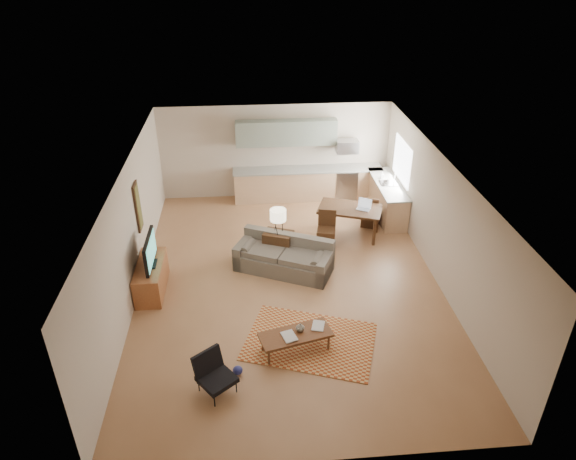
{
  "coord_description": "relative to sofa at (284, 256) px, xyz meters",
  "views": [
    {
      "loc": [
        -0.82,
        -9.26,
        6.58
      ],
      "look_at": [
        0.0,
        0.3,
        1.15
      ],
      "focal_mm": 32.0,
      "sensor_mm": 36.0,
      "label": 1
    }
  ],
  "objects": [
    {
      "name": "sofa",
      "position": [
        0.0,
        0.0,
        0.0
      ],
      "size": [
        2.45,
        1.83,
        0.78
      ],
      "primitive_type": null,
      "rotation": [
        0.0,
        0.0,
        -0.43
      ],
      "color": "#5E564B",
      "rests_on": "floor"
    },
    {
      "name": "console_table",
      "position": [
        -0.09,
        0.42,
        -0.01
      ],
      "size": [
        0.76,
        0.64,
        0.76
      ],
      "primitive_type": null,
      "rotation": [
        0.0,
        0.0,
        -0.38
      ],
      "color": "#341E10",
      "rests_on": "floor"
    },
    {
      "name": "tv_credenza",
      "position": [
        -2.87,
        -0.52,
        -0.07
      ],
      "size": [
        0.54,
        1.41,
        0.65
      ],
      "primitive_type": null,
      "color": "brown",
      "rests_on": "floor"
    },
    {
      "name": "rug",
      "position": [
        0.31,
        -2.44,
        -0.38
      ],
      "size": [
        2.76,
        2.31,
        0.02
      ],
      "primitive_type": "cube",
      "rotation": [
        0.0,
        0.0,
        -0.34
      ],
      "color": "#9B3817",
      "rests_on": "floor"
    },
    {
      "name": "dining_table",
      "position": [
        1.78,
        1.46,
        -0.0
      ],
      "size": [
        1.75,
        1.35,
        0.78
      ],
      "primitive_type": null,
      "rotation": [
        0.0,
        0.0,
        -0.34
      ],
      "color": "#341E10",
      "rests_on": "floor"
    },
    {
      "name": "soap_bottle",
      "position": [
        2.91,
        2.85,
        0.62
      ],
      "size": [
        0.09,
        0.09,
        0.19
      ],
      "primitive_type": "imported",
      "rotation": [
        0.0,
        0.0,
        -0.03
      ],
      "color": "beige",
      "rests_on": "kitchen_counter_right"
    },
    {
      "name": "coffee_table",
      "position": [
        0.01,
        -2.64,
        -0.19
      ],
      "size": [
        1.41,
        0.85,
        0.4
      ],
      "primitive_type": null,
      "rotation": [
        0.0,
        0.0,
        0.26
      ],
      "color": "#532C15",
      "rests_on": "floor"
    },
    {
      "name": "triptych",
      "position": [
        -0.02,
        3.99,
        1.36
      ],
      "size": [
        1.7,
        0.04,
        0.5
      ],
      "primitive_type": null,
      "color": "beige",
      "rests_on": "room"
    },
    {
      "name": "upper_cabinets",
      "position": [
        0.38,
        3.85,
        1.56
      ],
      "size": [
        2.8,
        0.34,
        0.7
      ],
      "primitive_type": "cube",
      "color": "gray",
      "rests_on": "room"
    },
    {
      "name": "book_b",
      "position": [
        0.34,
        -2.45,
        0.01
      ],
      "size": [
        0.38,
        0.42,
        0.02
      ],
      "primitive_type": "imported",
      "rotation": [
        0.0,
        0.0,
        -0.28
      ],
      "color": "navy",
      "rests_on": "coffee_table"
    },
    {
      "name": "armchair",
      "position": [
        -1.38,
        -3.52,
        -0.04
      ],
      "size": [
        0.87,
        0.87,
        0.71
      ],
      "primitive_type": null,
      "rotation": [
        0.0,
        0.0,
        0.66
      ],
      "color": "black",
      "rests_on": "floor"
    },
    {
      "name": "laptop",
      "position": [
        2.09,
        1.35,
        0.51
      ],
      "size": [
        0.41,
        0.38,
        0.25
      ],
      "primitive_type": null,
      "rotation": [
        0.0,
        0.0,
        -0.52
      ],
      "color": "#A5A8AD",
      "rests_on": "dining_table"
    },
    {
      "name": "dining_chair_near",
      "position": [
        1.12,
        0.98,
        0.06
      ],
      "size": [
        0.52,
        0.54,
        0.91
      ],
      "primitive_type": null,
      "rotation": [
        0.0,
        0.0,
        -0.22
      ],
      "color": "#341E10",
      "rests_on": "floor"
    },
    {
      "name": "book_a",
      "position": [
        -0.23,
        -2.76,
        0.02
      ],
      "size": [
        0.41,
        0.45,
        0.03
      ],
      "primitive_type": "imported",
      "rotation": [
        0.0,
        0.0,
        0.31
      ],
      "color": "maroon",
      "rests_on": "coffee_table"
    },
    {
      "name": "kitchen_range",
      "position": [
        2.08,
        3.7,
        0.06
      ],
      "size": [
        0.62,
        0.62,
        0.9
      ],
      "primitive_type": "cube",
      "color": "#A5A8AD",
      "rests_on": "ground"
    },
    {
      "name": "dining_chair_far",
      "position": [
        2.44,
        1.93,
        0.05
      ],
      "size": [
        0.55,
        0.56,
        0.87
      ],
      "primitive_type": null,
      "rotation": [
        0.0,
        0.0,
        2.75
      ],
      "color": "#341E10",
      "rests_on": "floor"
    },
    {
      "name": "kitchen_counter_right",
      "position": [
        3.01,
        2.52,
        0.07
      ],
      "size": [
        0.64,
        2.26,
        0.92
      ],
      "primitive_type": null,
      "color": "tan",
      "rests_on": "ground"
    },
    {
      "name": "wall_art_left",
      "position": [
        -3.13,
        0.42,
        1.16
      ],
      "size": [
        0.06,
        0.42,
        1.1
      ],
      "primitive_type": null,
      "color": "olive",
      "rests_on": "room"
    },
    {
      "name": "kitchen_microwave",
      "position": [
        2.08,
        3.72,
        1.16
      ],
      "size": [
        0.62,
        0.4,
        0.35
      ],
      "primitive_type": "cube",
      "color": "#A5A8AD",
      "rests_on": "room"
    },
    {
      "name": "vase",
      "position": [
        0.1,
        -2.57,
        0.08
      ],
      "size": [
        0.19,
        0.19,
        0.17
      ],
      "primitive_type": "imported",
      "rotation": [
        0.0,
        0.0,
        0.11
      ],
      "color": "black",
      "rests_on": "coffee_table"
    },
    {
      "name": "room",
      "position": [
        0.08,
        -0.48,
        0.96
      ],
      "size": [
        9.0,
        9.0,
        9.0
      ],
      "color": "#9C6A45",
      "rests_on": "ground"
    },
    {
      "name": "table_lamp",
      "position": [
        -0.09,
        0.42,
        0.67
      ],
      "size": [
        0.48,
        0.48,
        0.6
      ],
      "primitive_type": null,
      "rotation": [
        0.0,
        0.0,
        -0.41
      ],
      "color": "beige",
      "rests_on": "console_table"
    },
    {
      "name": "kitchen_counter_back",
      "position": [
        0.98,
        3.7,
        0.07
      ],
      "size": [
        4.26,
        0.64,
        0.92
      ],
      "primitive_type": null,
      "color": "tan",
      "rests_on": "ground"
    },
    {
      "name": "tv",
      "position": [
        -2.82,
        -0.52,
        0.59
      ],
      "size": [
        0.11,
        1.09,
        0.65
      ],
      "primitive_type": null,
      "color": "black",
      "rests_on": "tv_credenza"
    },
    {
      "name": "window_right",
      "position": [
        3.31,
        2.52,
        1.16
      ],
      "size": [
        0.02,
        1.4,
        1.05
      ],
      "primitive_type": "cube",
      "color": "white",
      "rests_on": "room"
    }
  ]
}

